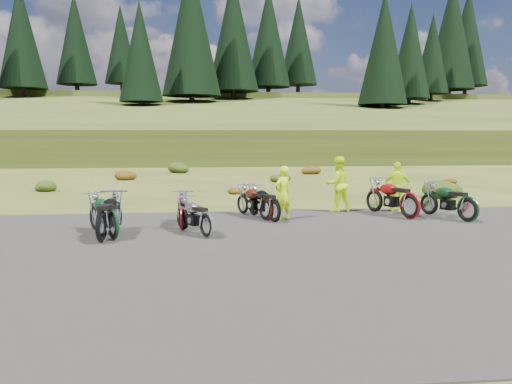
{
  "coord_description": "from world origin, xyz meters",
  "views": [
    {
      "loc": [
        -1.78,
        -12.73,
        2.62
      ],
      "look_at": [
        -0.3,
        0.88,
        1.04
      ],
      "focal_mm": 35.0,
      "sensor_mm": 36.0,
      "label": 1
    }
  ],
  "objects": [
    {
      "name": "shrub_4",
      "position": [
        -0.4,
        9.2,
        0.23
      ],
      "size": [
        0.77,
        0.77,
        0.45
      ],
      "primitive_type": "ellipsoid",
      "color": "#5F2F0B",
      "rests_on": "ground"
    },
    {
      "name": "shrub_6",
      "position": [
        5.4,
        19.8,
        0.38
      ],
      "size": [
        1.3,
        1.3,
        0.77
      ],
      "primitive_type": "ellipsoid",
      "color": "#5F2F0B",
      "rests_on": "ground"
    },
    {
      "name": "person_middle",
      "position": [
        0.65,
        2.09,
        0.82
      ],
      "size": [
        0.72,
        0.67,
        1.65
      ],
      "primitive_type": "imported",
      "rotation": [
        0.0,
        0.0,
        3.75
      ],
      "color": "#B3E00B",
      "rests_on": "ground"
    },
    {
      "name": "conifer_22",
      "position": [
        -3.0,
        56.0,
        16.77
      ],
      "size": [
        7.92,
        7.92,
        20.0
      ],
      "color": "black",
      "rests_on": "ground"
    },
    {
      "name": "motorcycle_3",
      "position": [
        -1.68,
        -0.33,
        0.0
      ],
      "size": [
        1.48,
        1.95,
        0.99
      ],
      "primitive_type": null,
      "rotation": [
        0.0,
        0.0,
        2.09
      ],
      "color": "#ADAEB2",
      "rests_on": "ground"
    },
    {
      "name": "conifer_21",
      "position": [
        -9.0,
        50.0,
        12.56
      ],
      "size": [
        5.28,
        5.28,
        14.0
      ],
      "color": "black",
      "rests_on": "ground"
    },
    {
      "name": "person_right_a",
      "position": [
        2.74,
        3.52,
        0.94
      ],
      "size": [
        1.05,
        0.9,
        1.87
      ],
      "primitive_type": "imported",
      "rotation": [
        0.0,
        0.0,
        3.37
      ],
      "color": "#B3E00B",
      "rests_on": "ground"
    },
    {
      "name": "shrub_1",
      "position": [
        -9.1,
        11.3,
        0.31
      ],
      "size": [
        1.03,
        1.03,
        0.61
      ],
      "primitive_type": "ellipsoid",
      "color": "#25390E",
      "rests_on": "ground"
    },
    {
      "name": "ground",
      "position": [
        0.0,
        0.0,
        0.0
      ],
      "size": [
        300.0,
        300.0,
        0.0
      ],
      "primitive_type": "plane",
      "color": "#364316",
      "rests_on": "ground"
    },
    {
      "name": "shrub_8",
      "position": [
        11.2,
        12.4,
        0.23
      ],
      "size": [
        0.77,
        0.77,
        0.45
      ],
      "primitive_type": "ellipsoid",
      "color": "#5F2F0B",
      "rests_on": "ground"
    },
    {
      "name": "motorcycle_5",
      "position": [
        0.35,
        1.73,
        0.0
      ],
      "size": [
        1.36,
        2.1,
        1.05
      ],
      "primitive_type": null,
      "rotation": [
        0.0,
        0.0,
        1.95
      ],
      "color": "black",
      "rests_on": "ground"
    },
    {
      "name": "conifer_25",
      "position": [
        15.0,
        74.0,
        18.66
      ],
      "size": [
        6.6,
        6.6,
        17.0
      ],
      "color": "black",
      "rests_on": "ground"
    },
    {
      "name": "hill_slope",
      "position": [
        0.0,
        50.0,
        0.0
      ],
      "size": [
        300.0,
        45.97,
        9.37
      ],
      "primitive_type": null,
      "rotation": [
        0.14,
        0.0,
        0.0
      ],
      "color": "#323F15",
      "rests_on": "ground"
    },
    {
      "name": "motorcycle_6",
      "position": [
        4.56,
        1.82,
        0.0
      ],
      "size": [
        1.64,
        2.45,
        1.22
      ],
      "primitive_type": null,
      "rotation": [
        0.0,
        0.0,
        1.98
      ],
      "color": "maroon",
      "rests_on": "ground"
    },
    {
      "name": "motorcycle_0",
      "position": [
        -4.21,
        -0.57,
        0.0
      ],
      "size": [
        0.94,
        2.26,
        1.15
      ],
      "primitive_type": null,
      "rotation": [
        0.0,
        0.0,
        1.48
      ],
      "color": "black",
      "rests_on": "ground"
    },
    {
      "name": "motorcycle_1",
      "position": [
        -2.34,
        0.78,
        0.0
      ],
      "size": [
        0.63,
        1.88,
        0.99
      ],
      "primitive_type": null,
      "rotation": [
        0.0,
        0.0,
        1.57
      ],
      "color": "maroon",
      "rests_on": "ground"
    },
    {
      "name": "motorcycle_7",
      "position": [
        6.07,
        1.16,
        0.0
      ],
      "size": [
        1.53,
        2.29,
        1.14
      ],
      "primitive_type": null,
      "rotation": [
        0.0,
        0.0,
        1.98
      ],
      "color": "black",
      "rests_on": "ground"
    },
    {
      "name": "conifer_18",
      "position": [
        -27.0,
        63.0,
        16.66
      ],
      "size": [
        6.6,
        6.6,
        17.0
      ],
      "color": "black",
      "rests_on": "ground"
    },
    {
      "name": "shrub_3",
      "position": [
        -3.3,
        21.9,
        0.46
      ],
      "size": [
        1.56,
        1.56,
        0.92
      ],
      "primitive_type": "ellipsoid",
      "color": "#25390E",
      "rests_on": "ground"
    },
    {
      "name": "person_right_b",
      "position": [
        4.8,
        3.44,
        0.84
      ],
      "size": [
        1.06,
        0.68,
        1.68
      ],
      "primitive_type": "imported",
      "rotation": [
        0.0,
        0.0,
        2.84
      ],
      "color": "#B3E00B",
      "rests_on": "ground"
    },
    {
      "name": "motorcycle_2",
      "position": [
        -3.99,
        -0.24,
        0.0
      ],
      "size": [
        1.65,
        2.19,
        1.11
      ],
      "primitive_type": null,
      "rotation": [
        0.0,
        0.0,
        2.08
      ],
      "color": "black",
      "rests_on": "ground"
    },
    {
      "name": "conifer_29",
      "position": [
        39.0,
        67.0,
        18.97
      ],
      "size": [
        7.92,
        7.92,
        20.0
      ],
      "color": "black",
      "rests_on": "ground"
    },
    {
      "name": "conifer_24",
      "position": [
        9.0,
        68.0,
        18.16
      ],
      "size": [
        7.04,
        7.04,
        18.0
      ],
      "color": "black",
      "rests_on": "ground"
    },
    {
      "name": "motorcycle_4",
      "position": [
        0.13,
        2.11,
        0.0
      ],
      "size": [
        1.48,
        2.09,
        1.05
      ],
      "primitive_type": null,
      "rotation": [
        0.0,
        0.0,
        2.03
      ],
      "color": "#44150B",
      "rests_on": "ground"
    },
    {
      "name": "conifer_28",
      "position": [
        33.0,
        61.0,
        14.76
      ],
      "size": [
        5.28,
        5.28,
        14.0
      ],
      "color": "black",
      "rests_on": "ground"
    },
    {
      "name": "conifer_19",
      "position": [
        -21.0,
        69.0,
        17.36
      ],
      "size": [
        6.16,
        6.16,
        16.0
      ],
      "color": "black",
      "rests_on": "ground"
    },
    {
      "name": "gravel_pad",
      "position": [
        0.0,
        -2.0,
        0.0
      ],
      "size": [
        20.0,
        12.0,
        0.04
      ],
      "primitive_type": "cube",
      "color": "black",
      "rests_on": "ground"
    },
    {
      "name": "conifer_23",
      "position": [
        3.0,
        62.0,
        17.47
      ],
      "size": [
        7.48,
        7.48,
        19.0
      ],
      "color": "black",
      "rests_on": "ground"
    },
    {
      "name": "shrub_7",
      "position": [
        8.3,
        7.1,
        0.46
      ],
      "size": [
        1.56,
        1.56,
        0.92
      ],
      "primitive_type": "ellipsoid",
      "color": "#25390E",
      "rests_on": "ground"
    },
    {
      "name": "shrub_5",
      "position": [
        2.5,
        14.5,
        0.31
      ],
      "size": [
        1.03,
        1.03,
        0.61
      ],
      "primitive_type": "ellipsoid",
      "color": "#25390E",
      "rests_on": "ground"
    },
    {
      "name": "conifer_20",
      "position": [
        -15.0,
        75.0,
        17.65
      ],
      "size": [
        5.72,
        5.72,
        15.0
      ],
      "color": "black",
      "rests_on": "ground"
    },
    {
      "name": "shrub_2",
      "position": [
        -6.2,
        16.6,
        0.38
      ],
      "size": [
        1.3,
        1.3,
        0.77
      ],
      "primitive_type": "ellipsoid",
      "color": "#5F2F0B",
      "rests_on": "ground"
    },
    {
      "name": "conifer_26",
      "position": [
        21.0,
        49.0,
        13.37
      ],
      "size": [
        6.16,
        6.16,
        16.0
      ],
      "color": "black",
      "rests_on": "ground"
    },
    {
      "name": "conifer_30",
      "position": [
        45.0,
        73.0,
        19.66
      ],
      "size": [
        7.48,
        7.48,
        19.0
      ],
      "color": "black",
      "rests_on": "ground"
    },
    {
      "name": "conifer_27",
      "position": [
        27.0,
        55.0,
        14.06
      ],
      "size": [
        5.72,
        5.72,
        15.0
      ],
      "color": "black",
      "rests_on": "ground"
    },
    {
      "name": "hill_plateau",
      "position": [
        0.0,
        110.0,
        0.0
      ],
      "size": [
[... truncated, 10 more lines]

